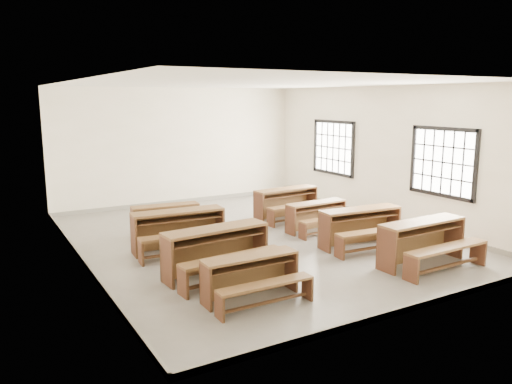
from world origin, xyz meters
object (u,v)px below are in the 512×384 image
desk_set_4 (424,240)px  desk_set_5 (362,225)px  desk_set_0 (252,274)px  desk_set_1 (218,248)px  desk_set_7 (287,201)px  desk_set_6 (317,214)px  desk_set_2 (179,228)px  desk_set_3 (166,217)px

desk_set_4 → desk_set_5: bearing=96.7°
desk_set_0 → desk_set_1: bearing=90.4°
desk_set_1 → desk_set_7: size_ratio=1.10×
desk_set_5 → desk_set_6: bearing=96.7°
desk_set_2 → desk_set_3: bearing=85.9°
desk_set_3 → desk_set_6: 3.32m
desk_set_2 → desk_set_7: desk_set_2 is taller
desk_set_1 → desk_set_2: size_ratio=1.02×
desk_set_4 → desk_set_6: (-0.23, 2.80, -0.08)m
desk_set_0 → desk_set_4: (3.39, -0.18, 0.08)m
desk_set_0 → desk_set_7: desk_set_7 is taller
desk_set_4 → desk_set_7: size_ratio=1.05×
desk_set_3 → desk_set_4: (3.24, -4.19, 0.08)m
desk_set_2 → desk_set_7: (3.27, 1.17, -0.03)m
desk_set_4 → desk_set_7: (-0.17, 4.10, -0.03)m
desk_set_6 → desk_set_5: bearing=-90.4°
desk_set_5 → desk_set_6: size_ratio=1.21×
desk_set_1 → desk_set_6: size_ratio=1.28×
desk_set_2 → desk_set_5: (3.24, -1.53, -0.02)m
desk_set_7 → desk_set_4: bearing=-91.1°
desk_set_0 → desk_set_3: bearing=88.3°
desk_set_1 → desk_set_6: bearing=20.9°
desk_set_3 → desk_set_4: size_ratio=0.85×
desk_set_1 → desk_set_3: (0.15, 2.87, -0.10)m
desk_set_5 → desk_set_6: desk_set_5 is taller
desk_set_2 → desk_set_6: desk_set_2 is taller
desk_set_1 → desk_set_4: bearing=-25.4°
desk_set_0 → desk_set_7: (3.23, 3.93, 0.05)m
desk_set_2 → desk_set_7: bearing=24.2°
desk_set_3 → desk_set_7: desk_set_7 is taller
desk_set_0 → desk_set_3: desk_set_0 is taller
desk_set_0 → desk_set_6: desk_set_0 is taller
desk_set_7 → desk_set_5: bearing=-94.0°
desk_set_1 → desk_set_7: (3.23, 2.79, -0.04)m
desk_set_0 → desk_set_2: size_ratio=0.80×
desk_set_1 → desk_set_7: bearing=36.6°
desk_set_0 → desk_set_6: bearing=40.1°
desk_set_2 → desk_set_4: size_ratio=1.03×
desk_set_4 → desk_set_6: 2.81m
desk_set_4 → desk_set_5: size_ratio=1.00×
desk_set_6 → desk_set_7: 1.31m
desk_set_2 → desk_set_5: 3.58m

